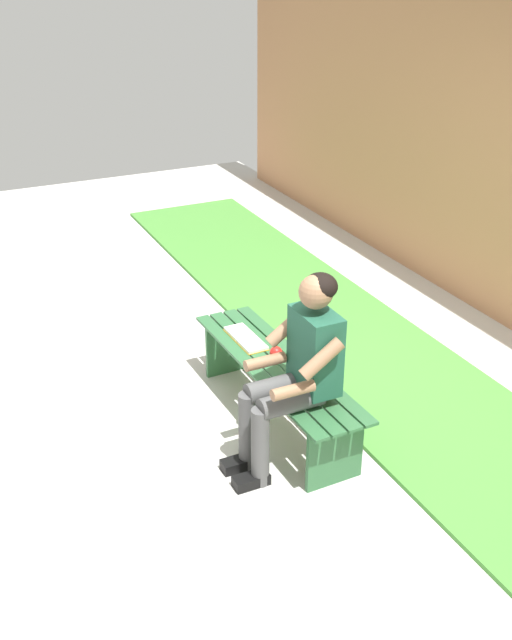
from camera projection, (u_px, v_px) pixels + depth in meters
ground_plane at (89, 378)px, 5.69m from camera, size 10.00×7.00×0.04m
grass_strip at (400, 385)px, 5.53m from camera, size 9.00×1.31×0.03m
bench_near at (277, 377)px, 5.00m from camera, size 1.72×0.46×0.45m
person_seated at (297, 367)px, 4.44m from camera, size 0.50×0.69×1.26m
apple at (276, 353)px, 4.98m from camera, size 0.09×0.09×0.09m
book_open at (246, 339)px, 5.23m from camera, size 0.42×0.17×0.02m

